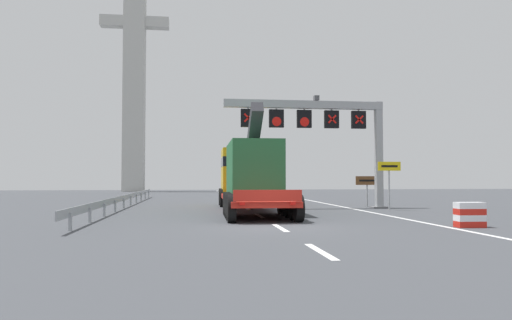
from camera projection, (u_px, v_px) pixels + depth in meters
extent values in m
plane|color=#424449|center=(273.00, 227.00, 17.39)|extent=(112.00, 112.00, 0.00)
cube|color=silver|center=(320.00, 251.00, 11.47)|extent=(0.20, 2.60, 0.01)
cube|color=silver|center=(280.00, 228.00, 16.91)|extent=(0.20, 2.60, 0.01)
cube|color=silver|center=(260.00, 216.00, 22.34)|extent=(0.20, 2.60, 0.01)
cube|color=silver|center=(247.00, 208.00, 27.78)|extent=(0.20, 2.60, 0.01)
cube|color=silver|center=(239.00, 203.00, 33.21)|extent=(0.20, 2.60, 0.01)
cube|color=silver|center=(233.00, 200.00, 38.65)|extent=(0.20, 2.60, 0.01)
cube|color=silver|center=(228.00, 197.00, 44.08)|extent=(0.20, 2.60, 0.01)
cube|color=silver|center=(224.00, 195.00, 49.52)|extent=(0.20, 2.60, 0.01)
cube|color=silver|center=(222.00, 193.00, 54.95)|extent=(0.20, 2.60, 0.01)
cube|color=silver|center=(219.00, 192.00, 60.39)|extent=(0.20, 2.60, 0.01)
cube|color=silver|center=(217.00, 191.00, 65.83)|extent=(0.20, 2.60, 0.01)
cube|color=silver|center=(339.00, 206.00, 30.07)|extent=(0.20, 63.00, 0.01)
cube|color=#9EA0A5|center=(379.00, 155.00, 28.45)|extent=(0.40, 0.40, 6.33)
cube|color=slate|center=(379.00, 207.00, 28.33)|extent=(0.90, 0.90, 0.08)
cube|color=#9EA0A5|center=(304.00, 105.00, 27.99)|extent=(9.47, 0.44, 0.44)
cube|color=#4C4C51|center=(316.00, 98.00, 28.10)|extent=(0.28, 0.40, 0.28)
cube|color=black|center=(359.00, 120.00, 28.37)|extent=(0.85, 0.24, 1.04)
cube|color=#9EA0A5|center=(358.00, 110.00, 28.40)|extent=(0.08, 0.08, 0.16)
cube|color=red|center=(359.00, 120.00, 28.25)|extent=(0.53, 0.02, 0.53)
cube|color=red|center=(359.00, 120.00, 28.25)|extent=(0.53, 0.02, 0.53)
cube|color=black|center=(332.00, 119.00, 28.17)|extent=(0.85, 0.24, 1.04)
cube|color=#9EA0A5|center=(332.00, 110.00, 28.19)|extent=(0.08, 0.08, 0.16)
cube|color=red|center=(332.00, 119.00, 28.04)|extent=(0.53, 0.02, 0.53)
cube|color=red|center=(332.00, 119.00, 28.04)|extent=(0.53, 0.02, 0.53)
cube|color=black|center=(304.00, 119.00, 27.96)|extent=(0.85, 0.24, 1.04)
cube|color=#9EA0A5|center=(304.00, 109.00, 27.98)|extent=(0.08, 0.08, 0.16)
cone|color=red|center=(305.00, 122.00, 27.82)|extent=(0.55, 0.02, 0.55)
cube|color=black|center=(276.00, 119.00, 27.75)|extent=(0.85, 0.24, 1.04)
cube|color=#9EA0A5|center=(276.00, 109.00, 27.77)|extent=(0.08, 0.08, 0.16)
cone|color=red|center=(277.00, 121.00, 27.61)|extent=(0.55, 0.02, 0.55)
cube|color=black|center=(248.00, 118.00, 27.54)|extent=(0.85, 0.24, 1.04)
cube|color=#9EA0A5|center=(248.00, 108.00, 27.56)|extent=(0.08, 0.08, 0.16)
cube|color=red|center=(248.00, 118.00, 27.41)|extent=(0.53, 0.02, 0.53)
cube|color=red|center=(248.00, 118.00, 27.41)|extent=(0.53, 0.02, 0.53)
cube|color=red|center=(254.00, 199.00, 23.56)|extent=(2.98, 10.45, 0.24)
cube|color=red|center=(268.00, 196.00, 18.33)|extent=(2.66, 0.13, 0.44)
cylinder|color=black|center=(231.00, 209.00, 18.93)|extent=(0.34, 1.11, 1.10)
cylinder|color=black|center=(298.00, 208.00, 19.23)|extent=(0.34, 1.11, 1.10)
cylinder|color=black|center=(230.00, 207.00, 19.98)|extent=(0.34, 1.11, 1.10)
cylinder|color=black|center=(294.00, 207.00, 20.27)|extent=(0.34, 1.11, 1.10)
cylinder|color=black|center=(229.00, 206.00, 21.02)|extent=(0.34, 1.11, 1.10)
cylinder|color=black|center=(289.00, 205.00, 21.31)|extent=(0.34, 1.11, 1.10)
cylinder|color=black|center=(228.00, 205.00, 22.06)|extent=(0.34, 1.11, 1.10)
cylinder|color=black|center=(285.00, 204.00, 22.36)|extent=(0.34, 1.11, 1.10)
cylinder|color=black|center=(226.00, 203.00, 23.11)|extent=(0.34, 1.11, 1.10)
cylinder|color=black|center=(282.00, 203.00, 23.40)|extent=(0.34, 1.11, 1.10)
cube|color=gold|center=(242.00, 173.00, 30.66)|extent=(2.63, 3.24, 3.10)
cube|color=black|center=(242.00, 162.00, 30.69)|extent=(2.66, 3.27, 0.60)
cylinder|color=black|center=(222.00, 197.00, 31.34)|extent=(0.36, 1.11, 1.10)
cylinder|color=black|center=(260.00, 197.00, 31.62)|extent=(0.36, 1.11, 1.10)
cylinder|color=black|center=(223.00, 198.00, 29.35)|extent=(0.36, 1.11, 1.10)
cylinder|color=black|center=(264.00, 198.00, 29.63)|extent=(0.36, 1.11, 1.10)
cube|color=#236638|center=(253.00, 170.00, 24.01)|extent=(2.48, 5.76, 2.70)
cube|color=#2D2D33|center=(255.00, 129.00, 23.23)|extent=(0.61, 2.95, 2.29)
cube|color=red|center=(242.00, 204.00, 18.17)|extent=(0.20, 0.06, 0.12)
cube|color=red|center=(293.00, 203.00, 18.38)|extent=(0.20, 0.06, 0.12)
cylinder|color=#9EA0A5|center=(389.00, 186.00, 26.60)|extent=(0.10, 0.10, 2.68)
cube|color=yellow|center=(389.00, 166.00, 26.58)|extent=(1.31, 0.06, 0.50)
cube|color=black|center=(390.00, 166.00, 26.54)|extent=(0.94, 0.01, 0.12)
cylinder|color=#9EA0A5|center=(367.00, 191.00, 29.64)|extent=(0.10, 0.10, 1.89)
cube|color=brown|center=(367.00, 181.00, 29.61)|extent=(1.48, 0.06, 0.54)
cube|color=black|center=(367.00, 181.00, 29.57)|extent=(1.06, 0.01, 0.12)
cube|color=red|center=(470.00, 224.00, 17.16)|extent=(1.02, 0.54, 0.23)
cube|color=white|center=(470.00, 218.00, 17.17)|extent=(1.02, 0.54, 0.22)
cube|color=red|center=(470.00, 212.00, 17.18)|extent=(1.02, 0.54, 0.23)
cube|color=white|center=(469.00, 205.00, 17.19)|extent=(1.02, 0.54, 0.23)
cube|color=#999EA3|center=(126.00, 197.00, 29.51)|extent=(0.04, 30.19, 0.32)
cube|color=#999EA3|center=(70.00, 222.00, 16.04)|extent=(0.10, 0.10, 0.60)
cube|color=#999EA3|center=(90.00, 215.00, 19.03)|extent=(0.10, 0.10, 0.60)
cube|color=#999EA3|center=(104.00, 210.00, 22.03)|extent=(0.10, 0.10, 0.60)
cube|color=#999EA3|center=(115.00, 206.00, 25.02)|extent=(0.10, 0.10, 0.60)
cube|color=#999EA3|center=(124.00, 203.00, 28.01)|extent=(0.10, 0.10, 0.60)
cube|color=#999EA3|center=(131.00, 201.00, 31.01)|extent=(0.10, 0.10, 0.60)
cube|color=#999EA3|center=(136.00, 199.00, 34.00)|extent=(0.10, 0.10, 0.60)
cube|color=#999EA3|center=(141.00, 197.00, 36.99)|extent=(0.10, 0.10, 0.60)
cube|color=#999EA3|center=(145.00, 196.00, 39.99)|extent=(0.10, 0.10, 0.60)
cube|color=#999EA3|center=(149.00, 194.00, 42.98)|extent=(0.10, 0.10, 0.60)
cube|color=#B7B7B2|center=(135.00, 55.00, 63.87)|extent=(2.80, 2.00, 36.58)
cube|color=#B7B7B2|center=(135.00, 22.00, 64.03)|extent=(9.00, 1.60, 1.40)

